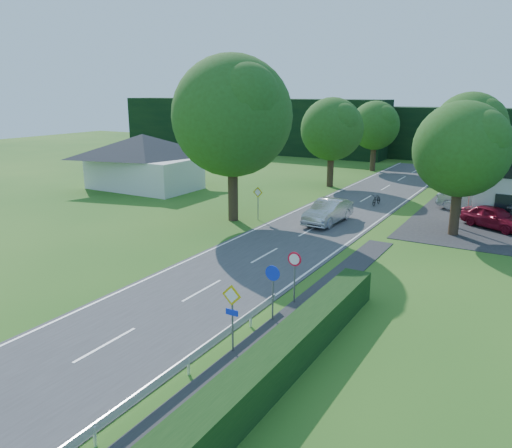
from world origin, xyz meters
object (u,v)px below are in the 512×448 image
Objects in this scene: motorcycle at (377,199)px; parasol at (468,203)px; moving_car at (328,211)px; parked_car_silver_a at (472,200)px; streetlight at (458,163)px; parked_car_red at (494,217)px.

motorcycle is 0.79× the size of parasol.
moving_car is 7.59m from motorcycle.
motorcycle is at bearing 178.73° from parasol.
parked_car_silver_a is at bearing 50.31° from moving_car.
streetlight reaches higher than parked_car_red.
parked_car_red is at bearing -148.48° from parked_car_silver_a.
moving_car is 1.13× the size of parked_car_red.
parked_car_red is (2.55, 0.99, -3.66)m from streetlight.
moving_car is 11.21m from parked_car_red.
streetlight reaches higher than parasol.
parked_car_silver_a is 2.35× the size of parasol.
streetlight is 6.72m from parked_car_silver_a.
parked_car_red is at bearing -54.77° from parasol.
moving_car is 2.98× the size of motorcycle.
motorcycle is at bearing 100.33° from parked_car_red.
moving_car is at bearing -156.31° from streetlight.
motorcycle is (-6.54, 4.08, -3.98)m from streetlight.
streetlight reaches higher than moving_car.
parked_car_silver_a is (-2.01, 4.66, 0.08)m from parked_car_red.
motorcycle is 9.60m from parked_car_red.
moving_car reaches higher than parked_car_red.
moving_car is (-7.76, -3.41, -3.59)m from streetlight.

